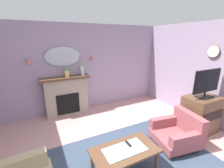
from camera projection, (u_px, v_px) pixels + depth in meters
wall_back at (83, 68)px, 4.73m from camera, size 6.28×0.10×2.63m
fireplace at (67, 96)px, 4.50m from camera, size 1.36×0.36×1.16m
mantel_vase_centre at (67, 72)px, 4.29m from camera, size 0.12×0.12×0.33m
mantel_vase_left at (82, 68)px, 4.47m from camera, size 0.10×0.10×0.43m
wall_mirror at (63, 57)px, 4.30m from camera, size 0.96×0.06×0.56m
wall_sconce_left at (29, 61)px, 3.91m from camera, size 0.14×0.14×0.14m
wall_sconce_right at (92, 57)px, 4.64m from camera, size 0.14×0.14×0.14m
wall_clock at (213, 51)px, 3.71m from camera, size 0.04×0.31×0.31m
coffee_table at (125, 152)px, 2.54m from camera, size 1.10×0.60×0.45m
tv_remote at (128, 144)px, 2.64m from camera, size 0.04×0.16×0.02m
armchair_by_coffee_table at (178, 132)px, 3.24m from camera, size 0.94×0.93×0.71m
tv_cabinet at (200, 114)px, 3.67m from camera, size 0.80×0.58×0.90m
tv_flatscreen at (207, 83)px, 3.43m from camera, size 0.84×0.24×0.65m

